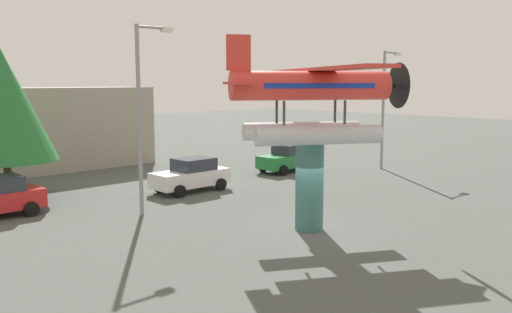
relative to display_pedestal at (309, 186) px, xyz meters
The scene contains 9 objects.
ground_plane 1.73m from the display_pedestal, ahead, with size 140.00×140.00×0.00m, color #4C514C.
display_pedestal is the anchor object (origin of this frame).
floatplane_monument 3.41m from the display_pedestal, 30.56° to the right, with size 7.04×9.51×4.00m.
car_mid_white 9.38m from the display_pedestal, 82.20° to the left, with size 4.20×2.02×1.76m.
car_far_green 14.04m from the display_pedestal, 45.95° to the left, with size 4.20×2.02×1.76m.
streetlight_primary 7.97m from the display_pedestal, 115.88° to the left, with size 1.84×0.28×8.16m.
streetlight_secondary 16.83m from the display_pedestal, 23.12° to the left, with size 1.84×0.28×7.77m.
storefront_building 22.08m from the display_pedestal, 94.32° to the left, with size 14.67×5.37×5.39m, color #9E9384.
tree_east 15.21m from the display_pedestal, 116.38° to the left, with size 4.80×4.80×7.34m.
Camera 1 is at (-15.96, -13.53, 5.76)m, focal length 38.18 mm.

